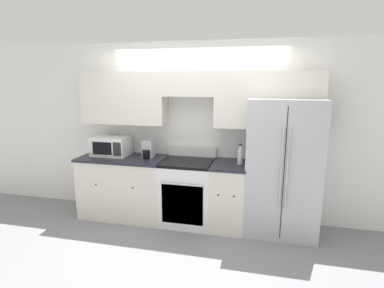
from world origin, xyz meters
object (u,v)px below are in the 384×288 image
(oven_range, at_px, (188,192))
(microwave, at_px, (111,146))
(refrigerator, at_px, (282,167))
(bottle, at_px, (240,156))

(oven_range, xyz_separation_m, microwave, (-1.22, 0.07, 0.60))
(refrigerator, xyz_separation_m, bottle, (-0.56, -0.02, 0.13))
(oven_range, bearing_deg, microwave, 176.48)
(microwave, xyz_separation_m, bottle, (1.95, -0.06, -0.03))
(oven_range, distance_m, refrigerator, 1.37)
(bottle, bearing_deg, oven_range, -178.87)
(refrigerator, height_order, microwave, refrigerator)
(oven_range, distance_m, microwave, 1.36)
(oven_range, relative_size, microwave, 2.00)
(refrigerator, bearing_deg, microwave, 179.02)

